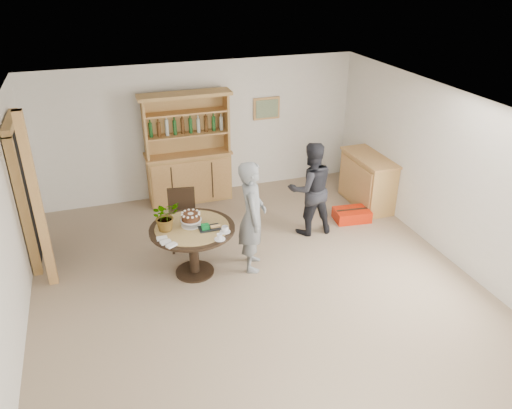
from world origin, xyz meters
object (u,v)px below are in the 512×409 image
object	(u,v)px
hutch	(189,165)
teen_boy	(252,216)
sideboard	(367,180)
adult_person	(311,189)
dining_table	(193,237)
red_suitcase	(352,215)
dining_chair	(183,215)

from	to	relation	value
hutch	teen_boy	xyz separation A→B (m)	(0.40, -2.54, 0.14)
sideboard	adult_person	world-z (taller)	adult_person
teen_boy	dining_table	bearing A→B (deg)	99.69
dining_table	red_suitcase	distance (m)	3.07
dining_chair	red_suitcase	xyz separation A→B (m)	(2.93, -0.12, -0.43)
sideboard	adult_person	distance (m)	1.58
hutch	adult_person	distance (m)	2.46
adult_person	sideboard	bearing A→B (deg)	-154.64
adult_person	teen_boy	bearing A→B (deg)	31.58
hutch	adult_person	world-z (taller)	hutch
teen_boy	red_suitcase	distance (m)	2.36
teen_boy	adult_person	world-z (taller)	teen_boy
dining_chair	adult_person	world-z (taller)	adult_person
sideboard	dining_chair	distance (m)	3.50
dining_chair	teen_boy	size ratio (longest dim) A/B	0.57
red_suitcase	sideboard	bearing A→B (deg)	48.46
sideboard	red_suitcase	bearing A→B (deg)	-138.31
dining_chair	adult_person	distance (m)	2.08
sideboard	red_suitcase	size ratio (longest dim) A/B	1.96
dining_chair	red_suitcase	size ratio (longest dim) A/B	1.47
sideboard	dining_table	xyz separation A→B (m)	(-3.49, -1.20, 0.13)
dining_table	dining_chair	distance (m)	0.83
sideboard	dining_table	world-z (taller)	sideboard
teen_boy	sideboard	bearing A→B (deg)	-47.44
dining_chair	adult_person	xyz separation A→B (m)	(2.06, -0.24, 0.25)
hutch	adult_person	size ratio (longest dim) A/B	1.30
sideboard	red_suitcase	world-z (taller)	sideboard
hutch	dining_chair	bearing A→B (deg)	-105.27
hutch	sideboard	bearing A→B (deg)	-22.21
dining_table	adult_person	xyz separation A→B (m)	(2.07, 0.59, 0.18)
hutch	teen_boy	distance (m)	2.57
dining_chair	teen_boy	xyz separation A→B (m)	(0.84, -0.93, 0.30)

